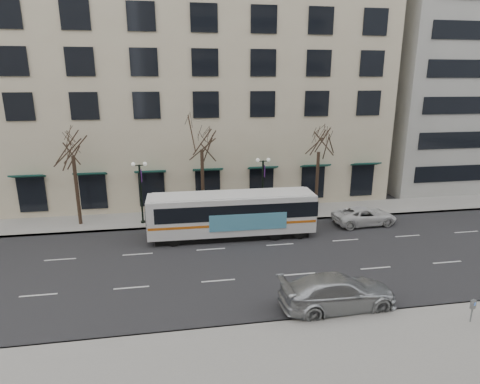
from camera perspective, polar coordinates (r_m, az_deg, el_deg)
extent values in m
plane|color=black|center=(26.36, -3.68, -10.14)|extent=(160.00, 160.00, 0.00)
cube|color=gray|center=(35.30, 2.90, -3.12)|extent=(80.00, 4.00, 0.15)
cube|color=#C2B394|center=(44.60, -9.55, 16.23)|extent=(40.00, 20.00, 24.00)
cube|color=#999993|center=(56.55, 29.82, 19.94)|extent=(25.00, 20.00, 35.00)
cylinder|color=black|center=(34.42, -22.16, 0.07)|extent=(0.28, 0.28, 5.74)
cylinder|color=black|center=(33.58, -5.33, 1.01)|extent=(0.28, 0.28, 5.95)
cylinder|color=black|center=(35.74, 10.88, 1.29)|extent=(0.28, 0.28, 5.46)
cylinder|color=black|center=(33.17, -13.87, -0.44)|extent=(0.16, 0.16, 5.00)
cylinder|color=black|center=(33.88, -13.61, -4.25)|extent=(0.36, 0.36, 0.30)
cube|color=black|center=(32.59, -14.15, 3.70)|extent=(0.90, 0.06, 0.06)
sphere|color=silver|center=(32.61, -14.95, 3.84)|extent=(0.32, 0.32, 0.32)
sphere|color=silver|center=(32.53, -13.37, 3.92)|extent=(0.32, 0.32, 0.32)
cube|color=#501E71|center=(32.76, -13.84, 2.26)|extent=(0.04, 0.45, 1.00)
cylinder|color=black|center=(33.84, 3.24, 0.33)|extent=(0.16, 0.16, 5.00)
cylinder|color=black|center=(34.54, 3.18, -3.42)|extent=(0.36, 0.36, 0.30)
cube|color=black|center=(33.27, 3.31, 4.40)|extent=(0.90, 0.06, 0.06)
sphere|color=silver|center=(33.16, 2.55, 4.55)|extent=(0.32, 0.32, 0.32)
sphere|color=silver|center=(33.35, 4.07, 4.59)|extent=(0.32, 0.32, 0.32)
cube|color=#501E71|center=(33.47, 3.48, 2.98)|extent=(0.04, 0.45, 1.00)
cube|color=silver|center=(29.92, -1.18, -2.99)|extent=(12.36, 2.85, 2.82)
cube|color=black|center=(30.48, -1.17, -5.82)|extent=(11.37, 2.52, 0.46)
cube|color=black|center=(29.83, -0.60, -2.17)|extent=(11.87, 2.88, 1.13)
cube|color=#CF6213|center=(30.09, -1.18, -3.87)|extent=(12.24, 2.88, 0.18)
cube|color=#4E9DBF|center=(28.89, 1.20, -4.29)|extent=(5.65, 0.14, 1.23)
cube|color=silver|center=(29.49, -1.20, -0.33)|extent=(11.74, 2.57, 0.08)
cylinder|color=black|center=(29.08, -9.37, -6.65)|extent=(1.03, 0.30, 1.03)
cylinder|color=black|center=(31.28, -9.34, -5.00)|extent=(1.03, 0.30, 1.03)
cylinder|color=black|center=(29.84, 5.04, -5.89)|extent=(1.03, 0.30, 1.03)
cylinder|color=black|center=(31.99, 4.05, -4.35)|extent=(1.03, 0.30, 1.03)
cylinder|color=black|center=(30.31, 8.46, -5.65)|extent=(1.03, 0.30, 1.03)
cylinder|color=black|center=(32.43, 7.25, -4.15)|extent=(1.03, 0.30, 1.03)
imported|color=#B7BBBF|center=(21.96, 13.75, -13.64)|extent=(6.21, 2.71, 1.78)
imported|color=silver|center=(34.35, 17.28, -3.25)|extent=(5.29, 2.66, 1.44)
cylinder|color=gray|center=(23.15, 30.04, -14.81)|extent=(0.07, 0.07, 0.80)
cube|color=gray|center=(22.90, 30.23, -13.65)|extent=(0.29, 0.24, 0.45)
cube|color=blue|center=(22.80, 30.32, -13.61)|extent=(0.12, 0.06, 0.16)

